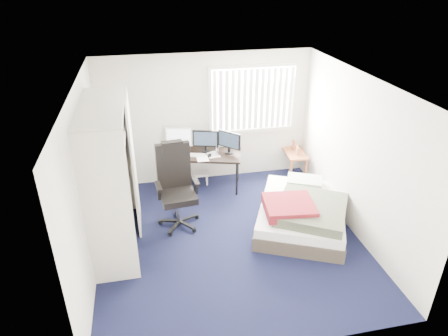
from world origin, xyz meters
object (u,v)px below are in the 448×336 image
Objects in this scene: nightstand at (294,154)px; bed at (302,212)px; desk at (203,151)px; office_chair at (177,194)px.

bed is (-0.51, -1.75, -0.20)m from nightstand.
nightstand is (1.88, 0.09, -0.28)m from desk.
office_chair reaches higher than bed.
nightstand reaches higher than bed.
nightstand is at bearing 25.97° from office_chair.
office_chair reaches higher than nightstand.
desk is 1.98× the size of nightstand.
bed is (1.98, -0.53, -0.28)m from office_chair.
nightstand is 0.36× the size of bed.
bed is at bearing -50.40° from desk.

